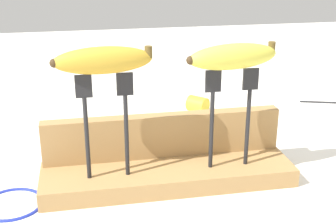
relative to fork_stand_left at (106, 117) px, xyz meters
name	(u,v)px	position (x,y,z in m)	size (l,w,h in m)	color
ground_plane	(168,182)	(0.10, 0.02, -0.14)	(3.00, 3.00, 0.00)	white
wooden_board	(168,174)	(0.10, 0.02, -0.12)	(0.43, 0.12, 0.03)	#A87F4C
board_backstop	(163,135)	(0.10, 0.06, -0.07)	(0.42, 0.03, 0.08)	#A87F4C
fork_stand_left	(106,117)	(0.00, 0.00, 0.00)	(0.09, 0.01, 0.17)	black
fork_stand_right	(231,109)	(0.21, 0.00, 0.00)	(0.09, 0.01, 0.17)	black
banana_raised_left	(103,60)	(0.00, 0.00, 0.09)	(0.16, 0.04, 0.04)	gold
banana_raised_right	(233,56)	(0.21, 0.00, 0.09)	(0.16, 0.07, 0.04)	#DBD147
banana_chunk_near	(197,104)	(0.24, 0.35, -0.12)	(0.06, 0.06, 0.04)	yellow
wire_coil	(12,203)	(-0.16, -0.01, -0.13)	(0.10, 0.10, 0.01)	#1E2DA5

